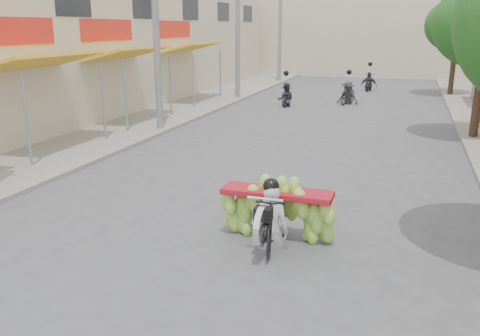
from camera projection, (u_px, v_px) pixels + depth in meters
name	position (u px, v px, depth m)	size (l,w,h in m)	color
sidewalk_left	(159.00, 114.00, 21.96)	(4.00, 60.00, 0.12)	gray
shophouse_row_left	(40.00, 44.00, 21.74)	(9.77, 40.00, 6.00)	beige
far_building	(371.00, 30.00, 39.95)	(20.00, 6.00, 7.00)	beige
utility_pole_mid	(156.00, 18.00, 17.67)	(0.60, 0.24, 8.00)	slate
utility_pole_far	(238.00, 20.00, 25.90)	(0.60, 0.24, 8.00)	slate
utility_pole_back	(280.00, 22.00, 34.13)	(0.60, 0.24, 8.00)	slate
street_tree_far	(457.00, 25.00, 27.27)	(3.40, 3.40, 5.25)	#3A2719
banana_motorbike	(274.00, 206.00, 8.84)	(2.20, 1.87, 2.14)	black
bg_motorbike_a	(286.00, 90.00, 24.41)	(0.86, 1.59, 1.95)	black
bg_motorbike_b	(348.00, 88.00, 25.02)	(1.16, 1.93, 1.95)	black
bg_motorbike_c	(369.00, 78.00, 30.35)	(0.97, 1.74, 1.95)	black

